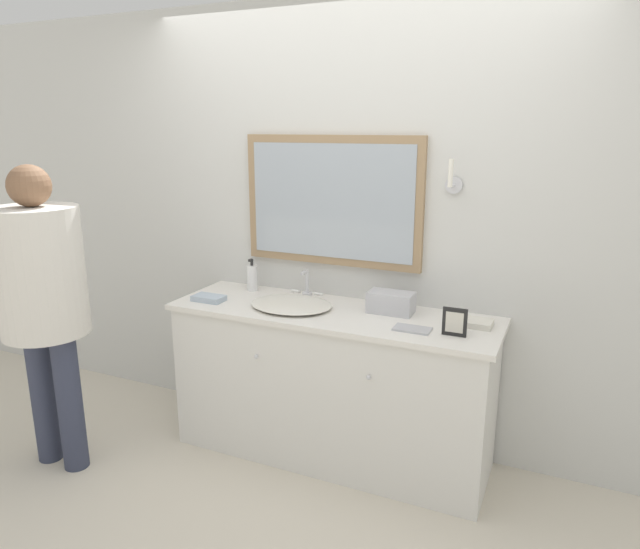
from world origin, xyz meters
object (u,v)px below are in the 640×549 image
appliance_box (391,302)px  picture_frame (455,322)px  person (42,289)px  sink_basin (292,304)px  soap_bottle (252,277)px

appliance_box → picture_frame: size_ratio=1.74×
appliance_box → person: person is taller
appliance_box → person: bearing=-153.7°
sink_basin → appliance_box: bearing=13.6°
picture_frame → person: (-2.04, -0.61, 0.08)m
person → soap_bottle: bearing=49.8°
appliance_box → person: 1.85m
sink_basin → picture_frame: 0.93m
person → appliance_box: bearing=26.3°
sink_basin → picture_frame: sink_basin is taller
picture_frame → appliance_box: bearing=150.9°
appliance_box → picture_frame: picture_frame is taller
soap_bottle → person: bearing=-130.2°
picture_frame → person: bearing=-163.5°
picture_frame → soap_bottle: bearing=167.8°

